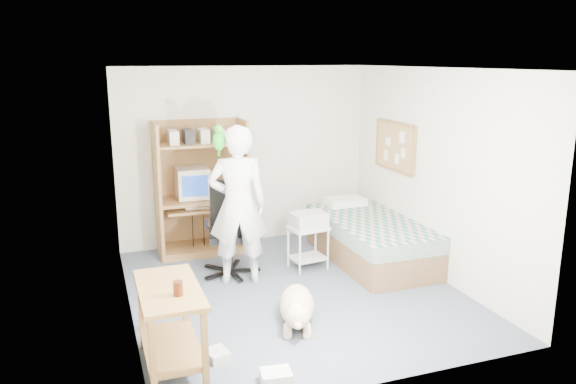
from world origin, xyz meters
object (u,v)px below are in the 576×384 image
object	(u,v)px
dog	(297,306)
printer_cart	(308,241)
computer_hutch	(201,193)
office_chair	(229,241)
side_desk	(170,316)
bed	(370,239)
person	(238,205)

from	to	relation	value
dog	printer_cart	distance (m)	1.55
computer_hutch	printer_cart	bearing A→B (deg)	-44.63
office_chair	dog	bearing A→B (deg)	-67.93
side_desk	dog	distance (m)	1.42
bed	dog	world-z (taller)	bed
person	bed	bearing A→B (deg)	-165.32
bed	office_chair	xyz separation A→B (m)	(-1.85, 0.20, 0.12)
computer_hutch	office_chair	xyz separation A→B (m)	(0.15, -0.92, -0.42)
dog	bed	bearing A→B (deg)	61.07
computer_hutch	dog	world-z (taller)	computer_hutch
bed	office_chair	distance (m)	1.86
person	printer_cart	bearing A→B (deg)	-161.25
bed	dog	distance (m)	2.07
office_chair	person	distance (m)	0.62
computer_hutch	office_chair	size ratio (longest dim) A/B	1.59
computer_hutch	bed	world-z (taller)	computer_hutch
office_chair	printer_cart	xyz separation A→B (m)	(0.97, -0.19, -0.04)
person	dog	size ratio (longest dim) A/B	1.78
bed	printer_cart	size ratio (longest dim) A/B	3.69
side_desk	printer_cart	size ratio (longest dim) A/B	1.82
computer_hutch	person	xyz separation A→B (m)	(0.19, -1.23, 0.12)
bed	office_chair	bearing A→B (deg)	173.88
computer_hutch	side_desk	world-z (taller)	computer_hutch
bed	dog	size ratio (longest dim) A/B	1.91
computer_hutch	dog	distance (m)	2.61
computer_hutch	side_desk	bearing A→B (deg)	-106.14
bed	printer_cart	world-z (taller)	bed
office_chair	dog	world-z (taller)	office_chair
computer_hutch	person	world-z (taller)	person
computer_hutch	person	distance (m)	1.25
dog	printer_cart	world-z (taller)	printer_cart
dog	computer_hutch	bearing A→B (deg)	119.86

